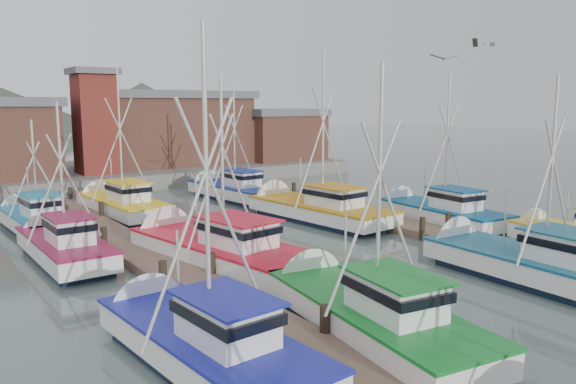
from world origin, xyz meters
TOP-DOWN VIEW (x-y plane):
  - ground at (0.00, 0.00)m, footprint 260.00×260.00m
  - dock_left at (-7.00, 4.04)m, footprint 2.30×46.00m
  - dock_right at (7.00, 4.04)m, footprint 2.30×46.00m
  - quay at (0.00, 37.00)m, footprint 44.00×16.00m
  - shed_center at (6.00, 37.00)m, footprint 14.84×9.54m
  - shed_right at (17.00, 34.00)m, footprint 8.48×6.36m
  - lookout_tower at (-2.00, 33.00)m, footprint 3.60×3.60m
  - boat_4 at (-4.48, -1.92)m, footprint 3.99×9.37m
  - boat_5 at (4.33, -1.82)m, footprint 3.63×9.85m
  - boat_6 at (-9.51, -0.93)m, footprint 3.84×8.75m
  - boat_8 at (-4.70, 7.44)m, footprint 4.81×10.65m
  - boat_9 at (4.52, 12.22)m, footprint 4.37×10.60m
  - boat_10 at (-9.98, 11.59)m, footprint 3.15×8.18m
  - boat_11 at (9.70, 7.31)m, footprint 3.80×8.97m
  - boat_12 at (-4.45, 20.53)m, footprint 3.93×9.30m
  - boat_13 at (4.16, 21.72)m, footprint 3.72×9.21m
  - boat_14 at (-9.75, 18.50)m, footprint 3.09×8.63m
  - gull_near at (-1.50, -3.58)m, footprint 1.49×0.65m
  - gull_far at (3.17, 1.70)m, footprint 1.55×0.65m

SIDE VIEW (x-z plane):
  - ground at x=0.00m, z-range 0.00..0.00m
  - dock_left at x=-7.00m, z-range -0.54..0.96m
  - dock_right at x=7.00m, z-range -0.54..0.96m
  - quay at x=0.00m, z-range 0.00..1.20m
  - boat_14 at x=-9.75m, z-range -2.70..4.06m
  - boat_10 at x=-9.98m, z-range -3.13..4.49m
  - boat_5 at x=4.33m, z-range -3.73..5.09m
  - boat_4 at x=-4.48m, z-range -3.71..5.07m
  - boat_8 at x=-4.70m, z-range -3.85..5.21m
  - boat_13 at x=4.16m, z-range -3.96..5.32m
  - boat_11 at x=9.70m, z-range -4.03..5.40m
  - boat_12 at x=-4.45m, z-range -4.24..5.61m
  - boat_6 at x=-9.51m, z-range -4.07..5.44m
  - boat_9 at x=4.52m, z-range -4.75..6.12m
  - shed_right at x=17.00m, z-range 1.24..6.44m
  - shed_center at x=6.00m, z-range 1.24..8.14m
  - lookout_tower at x=-2.00m, z-range 1.30..9.80m
  - gull_near at x=-1.50m, z-range 8.47..8.71m
  - gull_far at x=3.17m, z-range 8.64..8.88m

